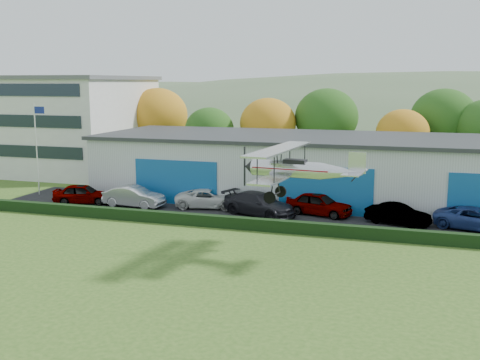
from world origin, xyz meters
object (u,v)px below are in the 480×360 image
(car_3, at_px, (259,204))
(car_1, at_px, (134,197))
(car_6, at_px, (476,219))
(biplane, at_px, (297,168))
(flagpole, at_px, (37,141))
(car_5, at_px, (398,214))
(car_0, at_px, (83,194))
(hangar, at_px, (336,168))
(office_block, at_px, (49,123))
(car_2, at_px, (208,199))
(car_4, at_px, (319,204))

(car_3, bearing_deg, car_1, 112.61)
(car_1, distance_m, car_6, 25.05)
(car_3, distance_m, biplane, 10.38)
(flagpole, height_order, car_1, flagpole)
(car_3, distance_m, car_5, 9.87)
(biplane, bearing_deg, car_3, 123.79)
(car_5, distance_m, car_6, 5.01)
(car_0, bearing_deg, hangar, -83.95)
(hangar, height_order, flagpole, flagpole)
(office_block, distance_m, car_3, 32.31)
(car_6, bearing_deg, car_3, 106.77)
(flagpole, distance_m, car_2, 16.36)
(car_5, bearing_deg, car_1, 108.15)
(car_3, bearing_deg, biplane, -130.76)
(car_3, relative_size, car_4, 1.17)
(office_block, relative_size, car_6, 3.86)
(car_6, bearing_deg, car_4, 99.86)
(car_2, bearing_deg, car_0, 86.44)
(car_6, bearing_deg, car_0, 106.91)
(hangar, height_order, car_6, hangar)
(hangar, bearing_deg, office_block, 167.99)
(car_2, xyz_separation_m, biplane, (8.88, -9.66, 4.25))
(flagpole, height_order, biplane, flagpole)
(car_1, xyz_separation_m, biplane, (14.60, -8.25, 4.15))
(car_1, xyz_separation_m, car_5, (20.04, 0.29, -0.10))
(office_block, distance_m, biplane, 40.21)
(car_2, height_order, car_4, car_4)
(hangar, bearing_deg, car_3, -120.65)
(car_3, relative_size, car_5, 1.32)
(car_6, bearing_deg, flagpole, 103.42)
(hangar, relative_size, car_3, 7.06)
(car_0, bearing_deg, car_1, -105.31)
(flagpole, distance_m, car_4, 24.82)
(flagpole, distance_m, car_1, 11.03)
(office_block, xyz_separation_m, car_4, (32.63, -13.41, -4.33))
(office_block, relative_size, car_5, 4.74)
(car_6, relative_size, biplane, 0.66)
(office_block, distance_m, car_1, 23.98)
(car_2, height_order, biplane, biplane)
(car_1, height_order, car_5, car_1)
(car_4, bearing_deg, car_1, 111.60)
(car_2, distance_m, car_5, 14.36)
(hangar, xyz_separation_m, car_0, (-19.29, -8.03, -1.82))
(car_0, bearing_deg, car_5, -105.63)
(car_1, bearing_deg, office_block, 54.13)
(car_5, height_order, car_6, car_6)
(car_4, height_order, car_6, car_4)
(car_2, bearing_deg, car_4, -101.06)
(hangar, xyz_separation_m, car_1, (-14.76, -7.93, -1.79))
(car_0, distance_m, car_6, 29.59)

